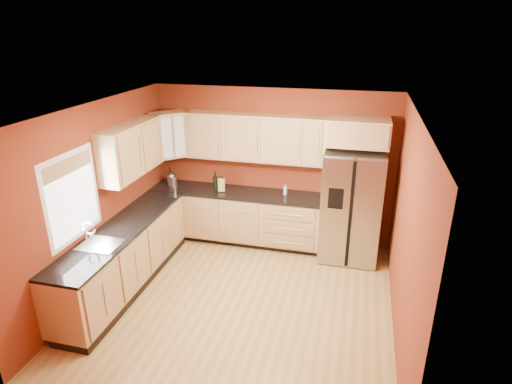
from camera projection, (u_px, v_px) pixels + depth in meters
The scene contains 23 objects.
floor at pixel (240, 302), 5.83m from camera, with size 4.00×4.00×0.00m, color #A17B3E.
ceiling at pixel (237, 112), 4.87m from camera, with size 4.00×4.00×0.00m, color white.
wall_back at pixel (272, 167), 7.16m from camera, with size 4.00×0.04×2.60m, color maroon.
wall_front at pixel (172, 313), 3.55m from camera, with size 4.00×0.04×2.60m, color maroon.
wall_left at pixel (97, 200), 5.80m from camera, with size 0.04×4.00×2.60m, color maroon.
wall_right at pixel (406, 233), 4.90m from camera, with size 0.04×4.00×2.60m, color maroon.
base_cabinets_back at pixel (236, 217), 7.33m from camera, with size 2.90×0.60×0.88m, color tan.
base_cabinets_left at pixel (124, 258), 6.05m from camera, with size 0.60×2.80×0.88m, color tan.
countertop_back at pixel (236, 193), 7.15m from camera, with size 2.90×0.62×0.04m, color black.
countertop_left at pixel (121, 229), 5.88m from camera, with size 0.62×2.80×0.04m, color black.
upper_cabinets_back at pixel (255, 138), 6.87m from camera, with size 2.30×0.33×0.75m, color tan.
upper_cabinets_left at pixel (131, 149), 6.23m from camera, with size 0.33×1.35×0.75m, color tan.
corner_upper_cabinet at pixel (169, 135), 7.04m from camera, with size 0.62×0.33×0.75m, color tan.
over_fridge_cabinet at pixel (358, 131), 6.31m from camera, with size 0.92×0.60×0.40m, color tan.
refrigerator at pixel (351, 205), 6.67m from camera, with size 0.90×0.75×1.78m, color silver.
window at pixel (73, 197), 5.25m from camera, with size 0.03×0.90×1.00m, color white.
sink_faucet at pixel (99, 234), 5.37m from camera, with size 0.50×0.42×0.30m, color white, non-canonical shape.
canister_left at pixel (174, 182), 7.31m from camera, with size 0.11×0.11×0.19m, color silver.
canister_right at pixel (171, 179), 7.39m from camera, with size 0.13×0.13×0.21m, color silver.
wine_bottle_a at pixel (170, 176), 7.40m from camera, with size 0.07×0.07×0.31m, color black, non-canonical shape.
wine_bottle_b at pixel (215, 181), 7.13m from camera, with size 0.08×0.08×0.34m, color black, non-canonical shape.
knife_block at pixel (222, 185), 7.13m from camera, with size 0.11×0.10×0.22m, color tan.
soap_dispenser at pixel (285, 190), 6.97m from camera, with size 0.06×0.06×0.17m, color silver.
Camera 1 is at (1.39, -4.67, 3.54)m, focal length 30.00 mm.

